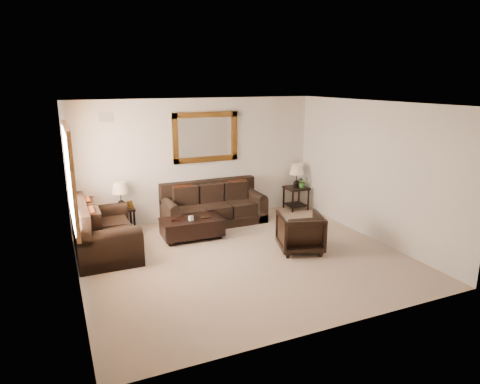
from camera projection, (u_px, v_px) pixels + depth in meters
name	position (u px, v px, depth m)	size (l,w,h in m)	color
room	(244.00, 184.00, 7.29)	(5.51, 5.01, 2.71)	#87715D
window	(71.00, 176.00, 6.98)	(0.07, 1.96, 1.66)	white
mirror	(206.00, 137.00, 9.42)	(1.50, 0.06, 1.10)	#43250D
air_vent	(105.00, 117.00, 8.49)	(0.25, 0.02, 0.18)	#999999
sofa	(213.00, 208.00, 9.45)	(2.20, 0.95, 0.90)	black
loveseat	(102.00, 234.00, 7.73)	(1.05, 1.77, 0.99)	black
end_table_left	(121.00, 200.00, 8.73)	(0.49, 0.49, 1.07)	black
end_table_right	(297.00, 180.00, 10.33)	(0.51, 0.51, 1.12)	black
coffee_table	(192.00, 226.00, 8.49)	(1.23, 0.68, 0.51)	black
armchair	(300.00, 230.00, 7.84)	(0.77, 0.72, 0.80)	black
potted_plant	(302.00, 183.00, 10.31)	(0.26, 0.29, 0.23)	#2C5D1F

